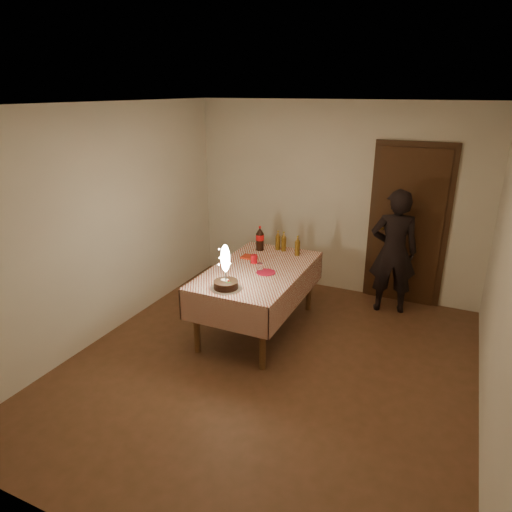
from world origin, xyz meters
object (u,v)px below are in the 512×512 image
object	(u,v)px
dining_table	(258,277)
amber_bottle_right	(297,246)
photographer	(393,252)
red_plate	(266,272)
clear_cup	(260,267)
red_cup	(254,259)
amber_bottle_left	(278,241)
cola_bottle	(260,239)
amber_bottle_mid	(284,242)
birthday_cake	(226,277)

from	to	relation	value
dining_table	amber_bottle_right	world-z (taller)	amber_bottle_right
dining_table	photographer	xyz separation A→B (m)	(1.33, 1.18, 0.13)
red_plate	clear_cup	distance (m)	0.10
red_cup	amber_bottle_left	xyz separation A→B (m)	(0.08, 0.56, 0.07)
red_cup	photographer	xyz separation A→B (m)	(1.45, 1.02, -0.02)
red_cup	cola_bottle	distance (m)	0.48
dining_table	amber_bottle_right	distance (m)	0.71
red_plate	amber_bottle_right	world-z (taller)	amber_bottle_right
clear_cup	cola_bottle	bearing A→B (deg)	114.39
red_plate	red_cup	world-z (taller)	red_cup
cola_bottle	amber_bottle_mid	size ratio (longest dim) A/B	1.25
birthday_cake	cola_bottle	distance (m)	1.25
birthday_cake	cola_bottle	xyz separation A→B (m)	(-0.17, 1.24, 0.03)
red_cup	clear_cup	size ratio (longest dim) A/B	1.11
clear_cup	amber_bottle_right	xyz separation A→B (m)	(0.21, 0.66, 0.07)
birthday_cake	amber_bottle_right	bearing A→B (deg)	75.33
amber_bottle_right	amber_bottle_mid	size ratio (longest dim) A/B	1.00
amber_bottle_right	red_plate	bearing A→B (deg)	-100.32
clear_cup	cola_bottle	size ratio (longest dim) A/B	0.28
amber_bottle_mid	photographer	world-z (taller)	photographer
amber_bottle_right	clear_cup	bearing A→B (deg)	-107.60
clear_cup	amber_bottle_right	distance (m)	0.70
clear_cup	amber_bottle_left	world-z (taller)	amber_bottle_left
dining_table	photographer	distance (m)	1.78
photographer	dining_table	bearing A→B (deg)	-138.54
cola_bottle	red_plate	bearing A→B (deg)	-60.69
amber_bottle_mid	red_plate	bearing A→B (deg)	-83.37
cola_bottle	amber_bottle_right	xyz separation A→B (m)	(0.50, 0.01, -0.03)
birthday_cake	cola_bottle	size ratio (longest dim) A/B	1.50
amber_bottle_left	amber_bottle_mid	distance (m)	0.09
amber_bottle_mid	cola_bottle	bearing A→B (deg)	-161.73
birthday_cake	red_plate	world-z (taller)	birthday_cake
dining_table	cola_bottle	distance (m)	0.70
dining_table	red_cup	xyz separation A→B (m)	(-0.12, 0.16, 0.15)
photographer	cola_bottle	bearing A→B (deg)	-160.16
cola_bottle	amber_bottle_mid	bearing A→B (deg)	18.27
amber_bottle_mid	photographer	bearing A→B (deg)	20.19
red_cup	photographer	distance (m)	1.78
amber_bottle_left	red_plate	bearing A→B (deg)	-77.41
dining_table	red_plate	xyz separation A→B (m)	(0.13, -0.07, 0.11)
amber_bottle_right	red_cup	bearing A→B (deg)	-128.93
amber_bottle_right	amber_bottle_left	bearing A→B (deg)	161.83
dining_table	amber_bottle_mid	xyz separation A→B (m)	(0.04, 0.70, 0.22)
dining_table	clear_cup	world-z (taller)	clear_cup
dining_table	cola_bottle	xyz separation A→B (m)	(-0.25, 0.61, 0.26)
red_cup	amber_bottle_right	xyz separation A→B (m)	(0.38, 0.47, 0.07)
dining_table	clear_cup	size ratio (longest dim) A/B	19.11
cola_bottle	dining_table	bearing A→B (deg)	-67.79
dining_table	clear_cup	distance (m)	0.16
dining_table	amber_bottle_right	bearing A→B (deg)	67.64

